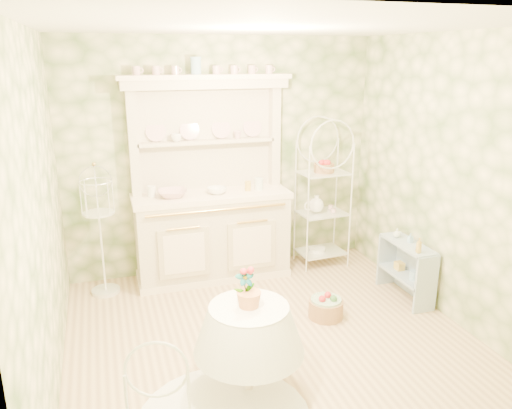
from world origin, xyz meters
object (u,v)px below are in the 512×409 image
object	(u,v)px
bakers_rack	(323,198)
birdcage_stand	(100,231)
floor_basket	(326,308)
round_table	(249,346)
kitchen_dresser	(211,181)
side_shelf	(406,270)

from	to	relation	value
bakers_rack	birdcage_stand	bearing A→B (deg)	176.42
bakers_rack	floor_basket	size ratio (longest dim) A/B	5.49
bakers_rack	round_table	xyz separation A→B (m)	(-1.56, -2.09, -0.46)
round_table	floor_basket	distance (m)	1.37
round_table	birdcage_stand	size ratio (longest dim) A/B	0.55
round_table	floor_basket	bearing A→B (deg)	38.81
kitchen_dresser	floor_basket	xyz separation A→B (m)	(0.84, -1.27, -1.05)
birdcage_stand	kitchen_dresser	bearing A→B (deg)	2.80
bakers_rack	round_table	world-z (taller)	bakers_rack
bakers_rack	round_table	distance (m)	2.64
kitchen_dresser	round_table	distance (m)	2.25
floor_basket	side_shelf	bearing A→B (deg)	8.17
kitchen_dresser	floor_basket	world-z (taller)	kitchen_dresser
bakers_rack	side_shelf	xyz separation A→B (m)	(0.47, -1.11, -0.53)
round_table	floor_basket	size ratio (longest dim) A/B	2.51
side_shelf	birdcage_stand	distance (m)	3.25
kitchen_dresser	side_shelf	xyz separation A→B (m)	(1.83, -1.13, -0.83)
kitchen_dresser	bakers_rack	xyz separation A→B (m)	(1.36, -0.02, -0.30)
side_shelf	floor_basket	size ratio (longest dim) A/B	2.37
bakers_rack	birdcage_stand	distance (m)	2.58
side_shelf	birdcage_stand	size ratio (longest dim) A/B	0.51
kitchen_dresser	floor_basket	size ratio (longest dim) A/B	7.46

